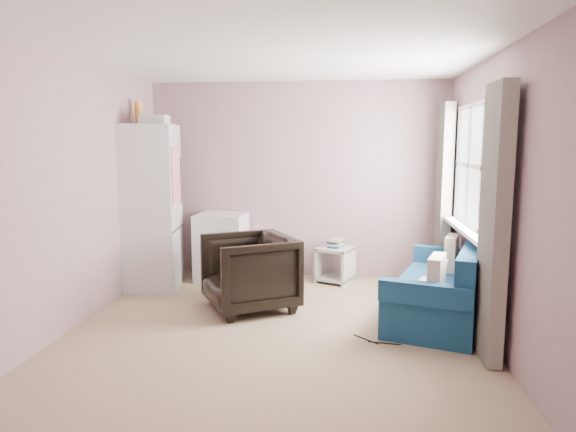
% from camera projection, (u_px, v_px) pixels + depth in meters
% --- Properties ---
extents(room, '(3.84, 4.24, 2.54)m').
position_uv_depth(room, '(277.00, 197.00, 4.55)').
color(room, '#9A8164').
rests_on(room, ground).
extents(armchair, '(1.11, 1.13, 0.87)m').
position_uv_depth(armchair, '(249.00, 268.00, 5.34)').
color(armchair, black).
rests_on(armchair, ground).
extents(fridge, '(0.76, 0.75, 2.21)m').
position_uv_depth(fridge, '(149.00, 206.00, 6.07)').
color(fridge, silver).
rests_on(fridge, ground).
extents(washing_machine, '(0.61, 0.62, 0.84)m').
position_uv_depth(washing_machine, '(222.00, 245.00, 6.52)').
color(washing_machine, silver).
rests_on(washing_machine, ground).
extents(side_table, '(0.52, 0.52, 0.55)m').
position_uv_depth(side_table, '(335.00, 262.00, 6.41)').
color(side_table, '#9C9C98').
rests_on(side_table, ground).
extents(sofa, '(1.29, 1.90, 0.78)m').
position_uv_depth(sofa, '(444.00, 290.00, 5.07)').
color(sofa, navy).
rests_on(sofa, ground).
extents(window_dressing, '(0.17, 2.62, 2.18)m').
position_uv_depth(window_dressing, '(464.00, 207.00, 5.05)').
color(window_dressing, white).
rests_on(window_dressing, ground).
extents(floor_cables, '(0.40, 0.20, 0.01)m').
position_uv_depth(floor_cables, '(375.00, 341.00, 4.50)').
color(floor_cables, black).
rests_on(floor_cables, ground).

